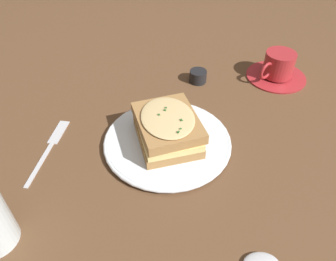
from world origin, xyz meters
TOP-DOWN VIEW (x-y plane):
  - ground_plane at (0.00, 0.00)m, footprint 2.40×2.40m
  - dinner_plate at (0.01, 0.00)m, footprint 0.26×0.26m
  - sandwich at (0.01, 0.00)m, footprint 0.16×0.18m
  - teacup_with_saucer at (-0.37, -0.02)m, footprint 0.16×0.16m
  - fork at (0.20, -0.15)m, footprint 0.15×0.14m
  - condiment_pot at (-0.19, -0.14)m, footprint 0.04×0.04m

SIDE VIEW (x-z plane):
  - ground_plane at x=0.00m, z-range 0.00..0.00m
  - fork at x=0.20m, z-range 0.00..0.00m
  - dinner_plate at x=0.01m, z-range 0.00..0.02m
  - condiment_pot at x=-0.19m, z-range 0.00..0.03m
  - teacup_with_saucer at x=-0.37m, z-range -0.01..0.06m
  - sandwich at x=0.01m, z-range 0.01..0.08m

